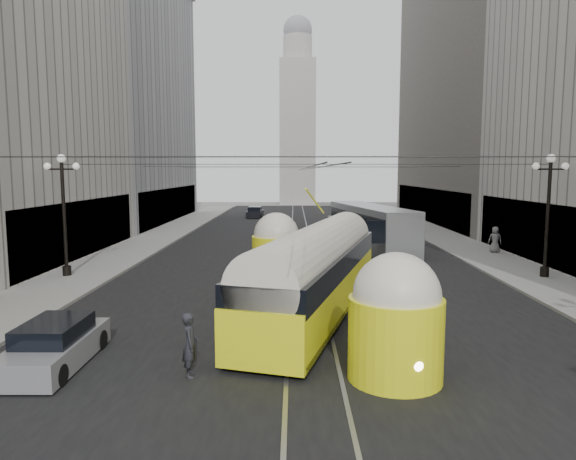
{
  "coord_description": "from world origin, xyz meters",
  "views": [
    {
      "loc": [
        -0.54,
        -8.61,
        5.66
      ],
      "look_at": [
        -0.79,
        12.19,
        3.26
      ],
      "focal_mm": 32.0,
      "sensor_mm": 36.0,
      "label": 1
    }
  ],
  "objects_px": {
    "streetcar": "(317,270)",
    "city_bus": "(371,225)",
    "sedan_silver": "(55,346)",
    "pedestrian_crossing_a": "(190,345)",
    "pedestrian_sidewalk_right": "(495,240)",
    "pedestrian_crossing_b": "(417,362)"
  },
  "relations": [
    {
      "from": "pedestrian_sidewalk_right",
      "to": "city_bus",
      "type": "bearing_deg",
      "value": -7.12
    },
    {
      "from": "streetcar",
      "to": "sedan_silver",
      "type": "bearing_deg",
      "value": -144.03
    },
    {
      "from": "streetcar",
      "to": "city_bus",
      "type": "distance_m",
      "value": 18.03
    },
    {
      "from": "sedan_silver",
      "to": "pedestrian_sidewalk_right",
      "type": "bearing_deg",
      "value": 44.54
    },
    {
      "from": "city_bus",
      "to": "pedestrian_crossing_a",
      "type": "distance_m",
      "value": 25.31
    },
    {
      "from": "pedestrian_crossing_a",
      "to": "pedestrian_crossing_b",
      "type": "height_order",
      "value": "pedestrian_crossing_a"
    },
    {
      "from": "streetcar",
      "to": "pedestrian_crossing_a",
      "type": "xyz_separation_m",
      "value": [
        -3.77,
        -6.43,
        -0.83
      ]
    },
    {
      "from": "sedan_silver",
      "to": "pedestrian_crossing_a",
      "type": "height_order",
      "value": "pedestrian_crossing_a"
    },
    {
      "from": "pedestrian_crossing_a",
      "to": "pedestrian_sidewalk_right",
      "type": "distance_m",
      "value": 26.68
    },
    {
      "from": "pedestrian_crossing_b",
      "to": "streetcar",
      "type": "bearing_deg",
      "value": -178.8
    },
    {
      "from": "city_bus",
      "to": "streetcar",
      "type": "bearing_deg",
      "value": -105.11
    },
    {
      "from": "pedestrian_crossing_a",
      "to": "pedestrian_sidewalk_right",
      "type": "height_order",
      "value": "pedestrian_sidewalk_right"
    },
    {
      "from": "streetcar",
      "to": "sedan_silver",
      "type": "relative_size",
      "value": 3.68
    },
    {
      "from": "pedestrian_sidewalk_right",
      "to": "pedestrian_crossing_b",
      "type": "bearing_deg",
      "value": 76.96
    },
    {
      "from": "streetcar",
      "to": "city_bus",
      "type": "relative_size",
      "value": 1.24
    },
    {
      "from": "streetcar",
      "to": "sedan_silver",
      "type": "xyz_separation_m",
      "value": [
        -7.87,
        -5.71,
        -1.13
      ]
    },
    {
      "from": "pedestrian_crossing_a",
      "to": "pedestrian_crossing_b",
      "type": "relative_size",
      "value": 1.16
    },
    {
      "from": "city_bus",
      "to": "pedestrian_sidewalk_right",
      "type": "xyz_separation_m",
      "value": [
        8.01,
        -2.87,
        -0.67
      ]
    },
    {
      "from": "pedestrian_sidewalk_right",
      "to": "pedestrian_crossing_a",
      "type": "bearing_deg",
      "value": 64.4
    },
    {
      "from": "streetcar",
      "to": "pedestrian_crossing_b",
      "type": "bearing_deg",
      "value": -72.83
    },
    {
      "from": "pedestrian_crossing_a",
      "to": "pedestrian_sidewalk_right",
      "type": "relative_size",
      "value": 1.02
    },
    {
      "from": "pedestrian_crossing_b",
      "to": "city_bus",
      "type": "bearing_deg",
      "value": 158.37
    }
  ]
}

